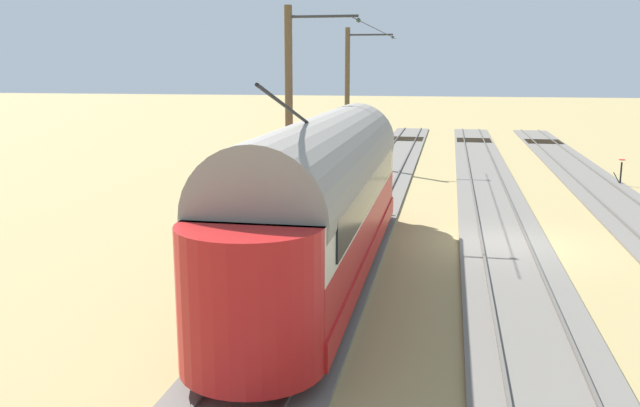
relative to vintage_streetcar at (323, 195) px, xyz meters
name	(u,v)px	position (x,y,z in m)	size (l,w,h in m)	color
ground_plane	(504,245)	(-5.05, -4.28, -2.25)	(220.00, 220.00, 0.00)	#9E8956
track_adjacent_siding	(504,241)	(-5.05, -4.60, -2.20)	(2.80, 80.00, 0.18)	#666059
track_third_siding	(348,234)	(0.00, -4.60, -2.20)	(2.80, 80.00, 0.18)	#666059
vintage_streetcar	(323,195)	(0.00, 0.00, 0.00)	(2.65, 15.81, 5.12)	red
catenary_pole_foreground	(348,95)	(2.42, -20.65, 1.74)	(2.70, 0.28, 7.66)	brown
catenary_pole_mid_near	(291,111)	(2.42, -6.60, 1.74)	(2.70, 0.28, 7.66)	brown
overhead_wire_run	(379,31)	(0.10, -14.19, 4.88)	(2.50, 18.05, 0.18)	black
switch_stand	(621,171)	(-11.30, -16.79, -1.55)	(0.50, 0.30, 1.24)	black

